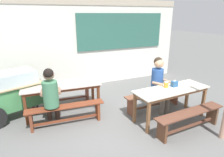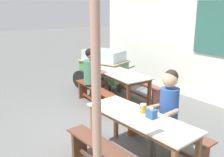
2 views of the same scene
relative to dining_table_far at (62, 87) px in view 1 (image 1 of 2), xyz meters
name	(u,v)px [view 1 (image 1 of 2)]	position (x,y,z in m)	size (l,w,h in m)	color
ground_plane	(118,123)	(1.01, -1.01, -0.68)	(40.00, 40.00, 0.00)	slate
backdrop_wall	(83,42)	(1.07, 1.73, 0.80)	(7.20, 0.23, 2.80)	silver
dining_table_far	(62,87)	(0.00, 0.00, 0.00)	(1.85, 0.82, 0.75)	#C3AFA2
dining_table_near	(171,92)	(2.19, -1.31, 0.00)	(1.80, 0.69, 0.75)	beige
bench_far_back	(61,93)	(0.05, 0.57, -0.38)	(1.70, 0.39, 0.45)	brown
bench_far_front	(66,112)	(-0.05, -0.57, -0.38)	(1.69, 0.38, 0.45)	brown
bench_near_back	(154,98)	(2.16, -0.74, -0.38)	(1.65, 0.35, 0.45)	brown
bench_near_front	(190,118)	(2.22, -1.89, -0.37)	(1.69, 0.36, 0.45)	brown
food_cart	(11,91)	(-1.10, 0.35, -0.04)	(1.74, 1.23, 1.08)	#499355
person_right_near_table	(159,81)	(2.23, -0.80, 0.10)	(0.44, 0.52, 1.35)	#625B4F
person_left_back_turned	(51,94)	(-0.32, -0.48, 0.08)	(0.46, 0.57, 1.32)	#433028
tissue_box	(174,84)	(2.33, -1.23, 0.14)	(0.14, 0.10, 0.15)	#2D5C91
condiment_jar	(166,85)	(2.12, -1.19, 0.14)	(0.10, 0.10, 0.14)	orange
soup_bowl	(60,83)	(-0.02, 0.05, 0.10)	(0.17, 0.17, 0.04)	silver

